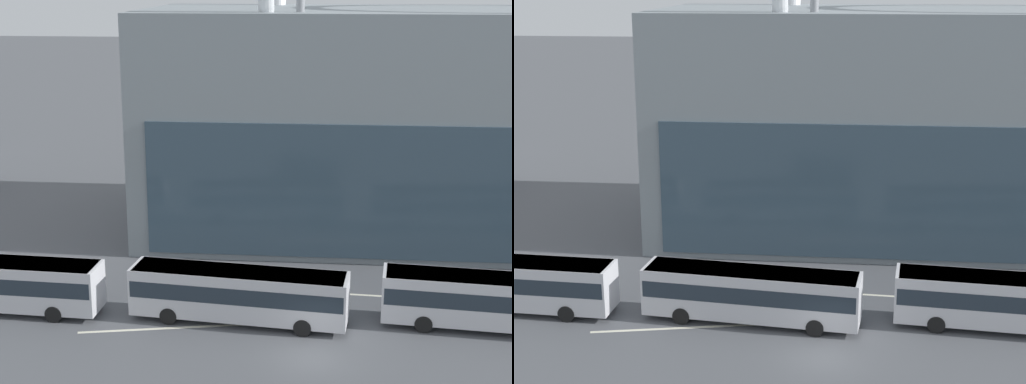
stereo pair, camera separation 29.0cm
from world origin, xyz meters
TOP-DOWN VIEW (x-y plane):
  - ground_plane at (0.00, 0.00)m, footprint 440.00×440.00m
  - airliner_at_gate_far at (12.41, 47.58)m, footprint 35.69×36.88m
  - shuttle_bus_3 at (-4.36, 4.00)m, footprint 12.73×3.86m
  - shuttle_bus_4 at (10.11, 4.32)m, footprint 12.71×3.71m
  - lane_stripe_1 at (0.77, 8.71)m, footprint 9.28×0.82m
  - lane_stripe_3 at (-8.42, 2.67)m, footprint 9.67×2.26m

SIDE VIEW (x-z plane):
  - ground_plane at x=0.00m, z-range 0.00..0.00m
  - lane_stripe_1 at x=0.77m, z-range 0.00..0.01m
  - lane_stripe_3 at x=-8.42m, z-range 0.00..0.01m
  - shuttle_bus_3 at x=-4.36m, z-range 0.28..3.40m
  - shuttle_bus_4 at x=10.11m, z-range 0.28..3.40m
  - airliner_at_gate_far at x=12.41m, z-range -2.10..12.83m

